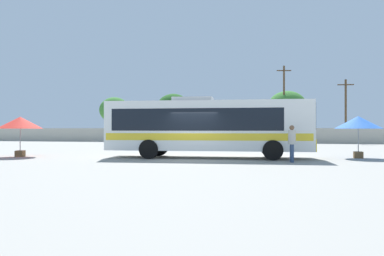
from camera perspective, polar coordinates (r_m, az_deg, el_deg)
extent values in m
plane|color=gray|center=(29.44, 4.60, -3.28)|extent=(300.00, 300.00, 0.00)
cube|color=#B2AD9E|center=(43.91, 7.42, -1.13)|extent=(80.00, 0.30, 1.72)
cube|color=white|center=(20.77, 2.46, 0.34)|extent=(11.32, 3.47, 2.69)
cube|color=black|center=(20.84, 0.94, 1.23)|extent=(9.32, 3.33, 1.18)
cube|color=yellow|center=(20.77, 2.46, -1.29)|extent=(11.10, 3.48, 0.38)
cube|color=#19212D|center=(20.96, 17.85, 1.67)|extent=(0.23, 2.29, 1.40)
cube|color=yellow|center=(20.96, 17.87, -2.45)|extent=(0.27, 2.50, 0.65)
cube|color=#B2B2B2|center=(20.93, 0.18, 4.35)|extent=(2.31, 1.58, 0.24)
cylinder|color=black|center=(21.95, 11.81, -2.99)|extent=(1.06, 0.39, 1.04)
cylinder|color=black|center=(19.51, 12.25, -3.34)|extent=(1.06, 0.39, 1.04)
cylinder|color=black|center=(22.51, -5.01, -2.92)|extent=(1.06, 0.39, 1.04)
cylinder|color=black|center=(20.14, -6.62, -3.24)|extent=(1.06, 0.39, 1.04)
cylinder|color=#33476B|center=(18.67, 14.97, -3.75)|extent=(0.16, 0.16, 0.87)
cylinder|color=#33476B|center=(18.51, 15.08, -3.78)|extent=(0.16, 0.16, 0.87)
cylinder|color=#B7B2A8|center=(18.56, 15.02, -1.37)|extent=(0.42, 0.42, 0.69)
sphere|color=brown|center=(18.56, 15.02, 0.05)|extent=(0.23, 0.23, 0.23)
cylinder|color=gray|center=(23.78, -24.79, -1.28)|extent=(0.05, 0.05, 2.27)
cone|color=red|center=(23.77, -24.79, 0.75)|extent=(2.50, 2.50, 0.69)
cube|color=brown|center=(23.81, -24.79, -3.57)|extent=(0.51, 0.51, 0.36)
cylinder|color=gray|center=(22.48, 24.08, -1.35)|extent=(0.05, 0.05, 2.27)
cone|color=blue|center=(22.48, 24.08, 0.79)|extent=(2.50, 2.50, 0.69)
cube|color=brown|center=(22.52, 24.08, -3.77)|extent=(0.45, 0.45, 0.36)
cube|color=#B7BABF|center=(42.92, -8.98, -1.45)|extent=(4.62, 2.24, 0.63)
cube|color=black|center=(42.81, -8.71, -0.69)|extent=(2.61, 1.89, 0.52)
cylinder|color=black|center=(42.83, -11.17, -1.88)|extent=(0.66, 0.28, 0.64)
cylinder|color=black|center=(44.37, -10.03, -1.82)|extent=(0.66, 0.28, 0.64)
cylinder|color=black|center=(41.52, -7.86, -1.93)|extent=(0.66, 0.28, 0.64)
cylinder|color=black|center=(43.10, -6.80, -1.87)|extent=(0.66, 0.28, 0.64)
cube|color=silver|center=(40.58, -0.47, -1.55)|extent=(4.47, 2.06, 0.60)
cube|color=black|center=(40.50, -0.17, -0.78)|extent=(2.50, 1.80, 0.49)
cylinder|color=black|center=(40.17, -2.69, -1.99)|extent=(0.65, 0.26, 0.64)
cylinder|color=black|center=(41.84, -1.89, -1.92)|extent=(0.65, 0.26, 0.64)
cylinder|color=black|center=(39.36, 1.05, -2.03)|extent=(0.65, 0.26, 0.64)
cylinder|color=black|center=(41.06, 1.71, -1.95)|extent=(0.65, 0.26, 0.64)
cube|color=slate|center=(39.30, 7.37, -1.55)|extent=(4.07, 1.90, 0.67)
cube|color=black|center=(39.30, 7.08, -0.66)|extent=(2.26, 1.71, 0.54)
cylinder|color=black|center=(40.11, 9.25, -1.99)|extent=(0.65, 0.24, 0.64)
cylinder|color=black|center=(38.35, 9.14, -2.08)|extent=(0.65, 0.24, 0.64)
cylinder|color=black|center=(40.30, 5.69, -1.99)|extent=(0.65, 0.24, 0.64)
cylinder|color=black|center=(38.54, 5.42, -2.07)|extent=(0.65, 0.24, 0.64)
cylinder|color=#4C3823|center=(45.94, 22.45, 2.38)|extent=(0.24, 0.24, 7.26)
cube|color=#473321|center=(46.17, 22.45, 6.14)|extent=(1.80, 0.33, 0.12)
cylinder|color=#4C3823|center=(47.76, 13.89, 3.61)|extent=(0.24, 0.24, 9.48)
cube|color=#473321|center=(48.20, 13.89, 8.52)|extent=(1.78, 0.51, 0.12)
cylinder|color=brown|center=(54.71, -11.76, -0.35)|extent=(0.32, 0.32, 2.84)
ellipsoid|color=#38752D|center=(54.78, -11.76, 2.71)|extent=(4.31, 4.31, 3.66)
cylinder|color=brown|center=(52.21, -2.86, -0.36)|extent=(0.32, 0.32, 2.85)
ellipsoid|color=#23561E|center=(52.29, -2.86, 3.04)|extent=(4.77, 4.77, 4.06)
cylinder|color=brown|center=(49.27, 14.36, -0.48)|extent=(0.32, 0.32, 2.65)
ellipsoid|color=#38752D|center=(49.34, 14.35, 3.07)|extent=(4.96, 4.96, 4.22)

